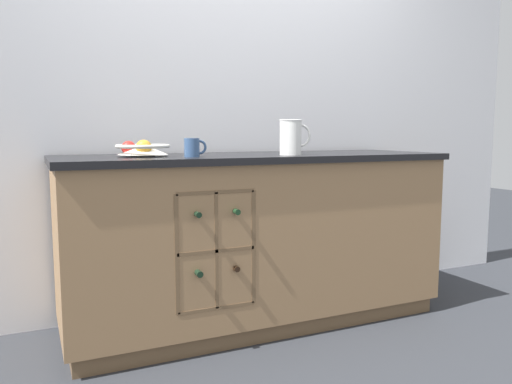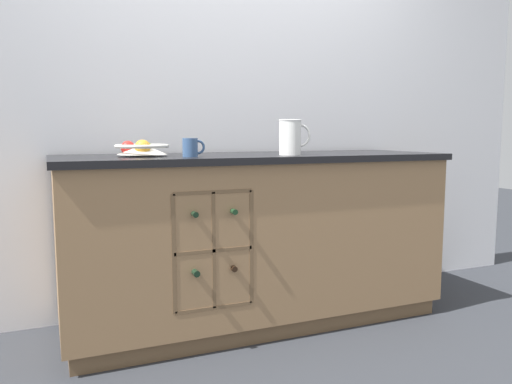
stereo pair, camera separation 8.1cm
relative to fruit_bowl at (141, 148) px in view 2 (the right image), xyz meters
The scene contains 6 objects.
ground_plane 1.15m from the fruit_bowl, ahead, with size 14.00×14.00×0.00m, color #2D3035.
back_wall 0.80m from the fruit_bowl, 33.71° to the left, with size 4.46×0.06×2.55m, color white.
kitchen_island 0.79m from the fruit_bowl, ahead, with size 2.10×0.71×0.94m.
fruit_bowl is the anchor object (origin of this frame).
white_pitcher 0.76m from the fruit_bowl, 11.04° to the right, with size 0.18×0.12×0.18m.
ceramic_mug 0.25m from the fruit_bowl, 34.52° to the right, with size 0.11×0.07×0.09m.
Camera 2 is at (-1.05, -2.49, 1.05)m, focal length 35.00 mm.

